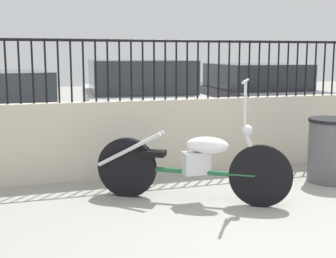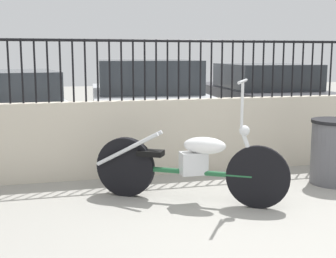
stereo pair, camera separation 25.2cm
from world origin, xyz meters
TOP-DOWN VIEW (x-y plane):
  - ground_plane at (0.00, 0.00)m, footprint 40.00×40.00m
  - low_wall at (0.00, 2.36)m, footprint 8.62×0.18m
  - fence_railing at (0.00, 2.36)m, footprint 8.62×0.04m
  - motorcycle_green at (-0.47, 1.15)m, footprint 1.86×1.22m
  - trash_bin at (1.56, 1.34)m, footprint 0.59×0.59m
  - car_white at (-2.47, 4.95)m, footprint 2.17×4.33m
  - car_silver at (-0.11, 4.67)m, footprint 2.23×4.35m
  - car_dark_grey at (2.48, 5.29)m, footprint 2.04×4.32m

SIDE VIEW (x-z plane):
  - ground_plane at x=0.00m, z-range 0.00..0.00m
  - trash_bin at x=1.56m, z-range 0.00..0.80m
  - motorcycle_green at x=-0.47m, z-range -0.25..1.08m
  - low_wall at x=0.00m, z-range 0.00..0.99m
  - car_white at x=-2.47m, z-range 0.01..1.31m
  - car_dark_grey at x=2.48m, z-range 0.00..1.39m
  - car_silver at x=-0.11m, z-range -0.01..1.47m
  - fence_railing at x=0.00m, z-range 1.10..1.88m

